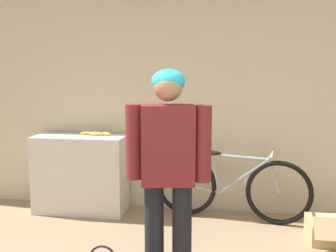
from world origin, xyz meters
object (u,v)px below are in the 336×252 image
Objects in this scene: bicycle at (231,187)px; cardboard_box at (330,230)px; banana at (96,134)px; person at (168,160)px.

cardboard_box is at bearing -15.56° from bicycle.
banana is (-1.52, 0.08, 0.53)m from bicycle.
bicycle is at bearing -2.98° from banana.
banana reaches higher than cardboard_box.
person is at bearing -100.60° from bicycle.
person is at bearing -54.14° from banana.
bicycle is (0.47, 1.37, -0.59)m from person.
cardboard_box is (1.40, 0.95, -0.85)m from person.
person is 1.79m from banana.
bicycle is 4.51× the size of banana.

